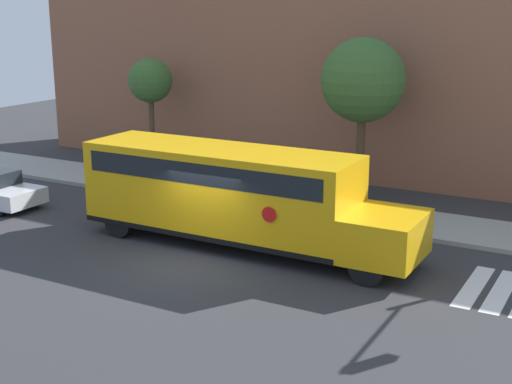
% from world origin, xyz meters
% --- Properties ---
extents(ground_plane, '(60.00, 60.00, 0.00)m').
position_xyz_m(ground_plane, '(0.00, 0.00, 0.00)').
color(ground_plane, '#333335').
extents(sidewalk_strip, '(44.00, 3.00, 0.15)m').
position_xyz_m(sidewalk_strip, '(0.00, 6.50, 0.07)').
color(sidewalk_strip, '#9E9E99').
rests_on(sidewalk_strip, ground).
extents(building_backdrop, '(32.00, 4.00, 8.47)m').
position_xyz_m(building_backdrop, '(0.00, 13.00, 4.24)').
color(building_backdrop, '#935B42').
rests_on(building_backdrop, ground).
extents(school_bus, '(10.71, 2.57, 3.03)m').
position_xyz_m(school_bus, '(0.20, 1.77, 1.73)').
color(school_bus, '#EAA80F').
rests_on(school_bus, ground).
extents(tree_near_sidewalk, '(1.97, 1.97, 4.97)m').
position_xyz_m(tree_near_sidewalk, '(-8.44, 9.20, 3.93)').
color(tree_near_sidewalk, brown).
rests_on(tree_near_sidewalk, ground).
extents(tree_far_sidewalk, '(3.16, 3.16, 6.12)m').
position_xyz_m(tree_far_sidewalk, '(1.65, 8.86, 4.51)').
color(tree_far_sidewalk, brown).
rests_on(tree_far_sidewalk, ground).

